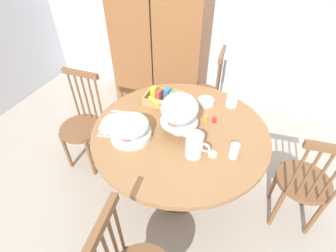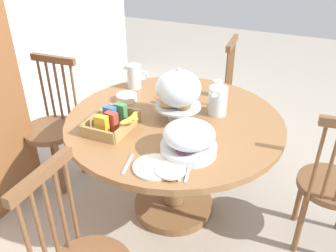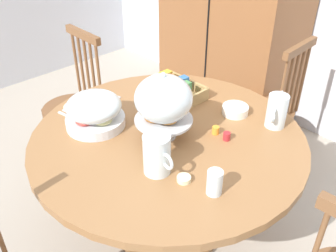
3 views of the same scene
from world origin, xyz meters
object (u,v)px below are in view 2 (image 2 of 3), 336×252
(china_plate_small, at_px, (171,170))
(cereal_bowl, at_px, (127,98))
(windsor_chair_near_window, at_px, (212,96))
(windsor_chair_far_side, at_px, (332,187))
(cereal_basket, at_px, (114,121))
(pastry_stand_with_dome, at_px, (178,90))
(milk_pitcher, at_px, (134,77))
(drinking_glass, at_px, (218,88))
(dining_table, at_px, (174,143))
(windsor_chair_by_cabinet, at_px, (53,128))
(butter_dish, at_px, (217,103))
(orange_juice_pitcher, at_px, (218,102))
(china_plate_large, at_px, (155,167))
(fruit_platter_covered, at_px, (189,139))

(china_plate_small, bearing_deg, cereal_bowl, 43.70)
(windsor_chair_near_window, xyz_separation_m, windsor_chair_far_side, (-0.90, -1.02, 0.00))
(cereal_basket, height_order, cereal_bowl, cereal_basket)
(pastry_stand_with_dome, distance_m, cereal_bowl, 0.47)
(cereal_bowl, bearing_deg, milk_pitcher, 13.92)
(windsor_chair_near_window, bearing_deg, drinking_glass, -160.78)
(china_plate_small, bearing_deg, cereal_basket, 61.38)
(pastry_stand_with_dome, distance_m, drinking_glass, 0.47)
(dining_table, xyz_separation_m, cereal_basket, (-0.25, 0.28, 0.23))
(windsor_chair_by_cabinet, relative_size, butter_dish, 16.25)
(windsor_chair_by_cabinet, relative_size, orange_juice_pitcher, 4.84)
(cereal_basket, bearing_deg, orange_juice_pitcher, -50.17)
(dining_table, bearing_deg, orange_juice_pitcher, -52.91)
(cereal_basket, relative_size, cereal_bowl, 2.26)
(cereal_basket, relative_size, butter_dish, 5.27)
(windsor_chair_by_cabinet, distance_m, china_plate_small, 1.30)
(milk_pitcher, xyz_separation_m, china_plate_small, (-0.83, -0.64, -0.06))
(windsor_chair_near_window, distance_m, china_plate_small, 1.54)
(windsor_chair_far_side, relative_size, pastry_stand_with_dome, 2.83)
(dining_table, bearing_deg, windsor_chair_near_window, 2.62)
(windsor_chair_by_cabinet, height_order, orange_juice_pitcher, windsor_chair_by_cabinet)
(china_plate_large, xyz_separation_m, butter_dish, (0.80, -0.08, 0.01))
(windsor_chair_by_cabinet, bearing_deg, cereal_bowl, -77.23)
(drinking_glass, bearing_deg, butter_dish, -164.16)
(china_plate_small, relative_size, drinking_glass, 1.36)
(fruit_platter_covered, height_order, butter_dish, fruit_platter_covered)
(dining_table, distance_m, orange_juice_pitcher, 0.39)
(cereal_basket, xyz_separation_m, cereal_bowl, (0.36, 0.11, -0.02))
(windsor_chair_by_cabinet, height_order, pastry_stand_with_dome, pastry_stand_with_dome)
(windsor_chair_near_window, bearing_deg, pastry_stand_with_dome, -175.96)
(windsor_chair_far_side, relative_size, milk_pitcher, 5.43)
(windsor_chair_near_window, relative_size, butter_dish, 16.25)
(cereal_basket, bearing_deg, fruit_platter_covered, -96.85)
(windsor_chair_far_side, bearing_deg, dining_table, 94.64)
(orange_juice_pitcher, height_order, cereal_basket, orange_juice_pitcher)
(orange_juice_pitcher, bearing_deg, fruit_platter_covered, 178.60)
(china_plate_small, distance_m, butter_dish, 0.80)
(windsor_chair_far_side, height_order, milk_pitcher, windsor_chair_far_side)
(dining_table, xyz_separation_m, orange_juice_pitcher, (0.17, -0.22, 0.27))
(pastry_stand_with_dome, bearing_deg, fruit_platter_covered, -148.82)
(fruit_platter_covered, distance_m, orange_juice_pitcher, 0.48)
(orange_juice_pitcher, xyz_separation_m, cereal_basket, (-0.42, 0.50, -0.04))
(pastry_stand_with_dome, bearing_deg, windsor_chair_by_cabinet, 91.34)
(windsor_chair_near_window, relative_size, windsor_chair_by_cabinet, 1.00)
(orange_juice_pitcher, bearing_deg, windsor_chair_far_side, -96.78)
(windsor_chair_far_side, height_order, cereal_basket, windsor_chair_far_side)
(windsor_chair_near_window, xyz_separation_m, cereal_basket, (-1.23, 0.24, 0.33))
(windsor_chair_by_cabinet, relative_size, milk_pitcher, 5.43)
(pastry_stand_with_dome, bearing_deg, dining_table, 80.00)
(pastry_stand_with_dome, height_order, drinking_glass, pastry_stand_with_dome)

